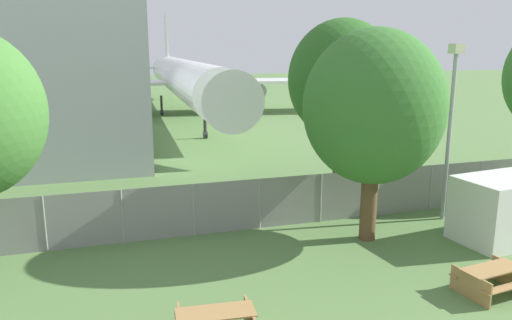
% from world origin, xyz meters
% --- Properties ---
extents(perimeter_fence, '(56.07, 0.07, 1.98)m').
position_xyz_m(perimeter_fence, '(0.00, 10.98, 0.99)').
color(perimeter_fence, gray).
rests_on(perimeter_fence, ground).
extents(airplane, '(38.47, 46.36, 11.07)m').
position_xyz_m(airplane, '(-0.26, 43.60, 3.77)').
color(airplane, white).
rests_on(airplane, ground).
extents(picnic_bench_near_cabin, '(1.98, 1.62, 0.76)m').
position_xyz_m(picnic_bench_near_cabin, '(2.20, 4.11, 0.48)').
color(picnic_bench_near_cabin, '#A37A47').
rests_on(picnic_bench_near_cabin, ground).
extents(tree_left_of_cabin, '(4.88, 4.88, 7.52)m').
position_xyz_m(tree_left_of_cabin, '(0.87, 8.79, 4.81)').
color(tree_left_of_cabin, brown).
rests_on(tree_left_of_cabin, ground).
extents(tree_far_right, '(4.99, 4.99, 8.13)m').
position_xyz_m(tree_far_right, '(2.55, 14.56, 5.35)').
color(tree_far_right, '#4C3823').
rests_on(tree_far_right, ground).
extents(light_mast, '(0.44, 0.44, 6.96)m').
position_xyz_m(light_mast, '(4.91, 9.85, 4.31)').
color(light_mast, '#99999E').
rests_on(light_mast, ground).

